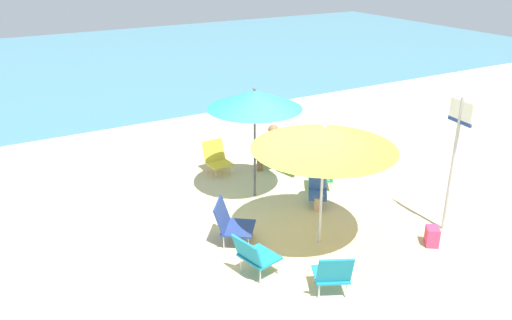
{
  "coord_description": "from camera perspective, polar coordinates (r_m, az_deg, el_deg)",
  "views": [
    {
      "loc": [
        -4.06,
        -6.32,
        4.33
      ],
      "look_at": [
        0.28,
        1.25,
        0.7
      ],
      "focal_mm": 36.79,
      "sensor_mm": 36.0,
      "label": 1
    }
  ],
  "objects": [
    {
      "name": "warning_sign",
      "position": [
        8.59,
        20.88,
        1.34
      ],
      "size": [
        0.09,
        0.47,
        2.22
      ],
      "rotation": [
        0.0,
        0.0,
        -0.14
      ],
      "color": "#ADADB2",
      "rests_on": "ground_plane"
    },
    {
      "name": "beach_chair_b",
      "position": [
        7.35,
        -0.21,
        -10.23
      ],
      "size": [
        0.61,
        0.6,
        0.63
      ],
      "rotation": [
        0.0,
        0.0,
        0.22
      ],
      "color": "teal",
      "rests_on": "ground_plane"
    },
    {
      "name": "ground_plane",
      "position": [
        8.67,
        2.54,
        -7.4
      ],
      "size": [
        40.0,
        40.0,
        0.0
      ],
      "primitive_type": "plane",
      "color": "#D3BC8C"
    },
    {
      "name": "person_b",
      "position": [
        9.33,
        6.75,
        -2.13
      ],
      "size": [
        0.49,
        0.54,
        0.92
      ],
      "rotation": [
        0.0,
        0.0,
        4.11
      ],
      "color": "#2D519E",
      "rests_on": "ground_plane"
    },
    {
      "name": "sea_water",
      "position": [
        21.47,
        -18.57,
        9.8
      ],
      "size": [
        40.0,
        16.0,
        0.01
      ],
      "primitive_type": "cube",
      "color": "teal",
      "rests_on": "ground_plane"
    },
    {
      "name": "umbrella_teal",
      "position": [
        9.06,
        -0.15,
        6.58
      ],
      "size": [
        1.66,
        1.66,
        2.06
      ],
      "color": "#4C4C51",
      "rests_on": "ground_plane"
    },
    {
      "name": "beach_chair_f",
      "position": [
        8.14,
        -2.77,
        -6.76
      ],
      "size": [
        0.79,
        0.78,
        0.67
      ],
      "rotation": [
        0.0,
        0.0,
        -0.65
      ],
      "color": "navy",
      "rests_on": "ground_plane"
    },
    {
      "name": "beach_chair_c",
      "position": [
        9.99,
        7.57,
        -1.44
      ],
      "size": [
        0.7,
        0.68,
        0.57
      ],
      "rotation": [
        0.0,
        0.0,
        2.59
      ],
      "color": "#33934C",
      "rests_on": "ground_plane"
    },
    {
      "name": "beach_chair_d",
      "position": [
        10.63,
        -4.31,
        0.29
      ],
      "size": [
        0.48,
        0.55,
        0.63
      ],
      "rotation": [
        0.0,
        0.0,
        -1.51
      ],
      "color": "gold",
      "rests_on": "ground_plane"
    },
    {
      "name": "beach_chair_a",
      "position": [
        10.6,
        4.62,
        0.36
      ],
      "size": [
        0.61,
        0.56,
        0.6
      ],
      "rotation": [
        0.0,
        0.0,
        -2.93
      ],
      "color": "#33934C",
      "rests_on": "ground_plane"
    },
    {
      "name": "umbrella_yellow",
      "position": [
        7.6,
        7.44,
        2.32
      ],
      "size": [
        2.14,
        2.14,
        1.93
      ],
      "color": "silver",
      "rests_on": "ground_plane"
    },
    {
      "name": "person_a",
      "position": [
        10.76,
        1.65,
        1.52
      ],
      "size": [
        0.57,
        0.39,
        0.92
      ],
      "rotation": [
        0.0,
        0.0,
        3.28
      ],
      "color": "#389970",
      "rests_on": "ground_plane"
    },
    {
      "name": "beach_bag",
      "position": [
        8.59,
        18.6,
        -7.86
      ],
      "size": [
        0.29,
        0.31,
        0.3
      ],
      "primitive_type": "cube",
      "rotation": [
        0.0,
        0.0,
        0.94
      ],
      "color": "#DB3866",
      "rests_on": "ground_plane"
    },
    {
      "name": "beach_chair_e",
      "position": [
        7.05,
        8.34,
        -12.05
      ],
      "size": [
        0.64,
        0.68,
        0.68
      ],
      "rotation": [
        0.0,
        0.0,
        1.11
      ],
      "color": "teal",
      "rests_on": "ground_plane"
    }
  ]
}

